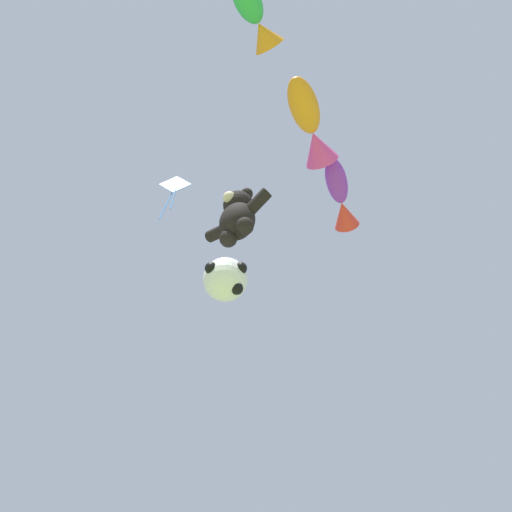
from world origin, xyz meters
The scene contains 6 objects.
teddy_bear_kite centered at (1.65, 4.77, 11.31)m, with size 1.94×0.85×1.97m.
soccer_ball_kite centered at (1.13, 5.06, 9.54)m, with size 1.04×1.03×0.96m.
fish_kite_violet centered at (3.21, 7.54, 14.57)m, with size 1.55×2.40×0.77m.
fish_kite_tangerine centered at (3.88, 5.12, 14.27)m, with size 1.62×2.60×0.95m.
fish_kite_emerald centered at (4.44, 2.17, 14.92)m, with size 1.11×1.92×0.83m.
diamond_kite centered at (-1.14, 4.45, 16.34)m, with size 0.85×0.72×2.96m.
Camera 1 is at (5.51, 0.91, 0.96)m, focal length 35.00 mm.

